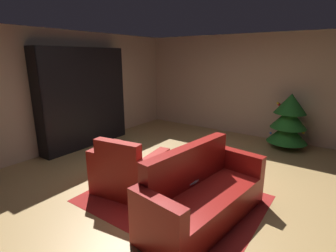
% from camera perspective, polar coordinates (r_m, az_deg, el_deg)
% --- Properties ---
extents(ground_plane, '(8.07, 8.07, 0.00)m').
position_cam_1_polar(ground_plane, '(4.32, 2.24, -12.70)').
color(ground_plane, '#AA8650').
extents(wall_back, '(6.16, 0.06, 2.56)m').
position_cam_1_polar(wall_back, '(6.96, 17.92, 8.39)').
color(wall_back, tan).
rests_on(wall_back, ground).
extents(wall_left, '(0.06, 6.84, 2.56)m').
position_cam_1_polar(wall_left, '(6.08, -22.68, 7.07)').
color(wall_left, tan).
rests_on(wall_left, ground).
extents(area_rug, '(2.43, 1.87, 0.01)m').
position_cam_1_polar(area_rug, '(3.92, 1.10, -15.77)').
color(area_rug, maroon).
rests_on(area_rug, ground).
extents(bookshelf_unit, '(0.36, 2.16, 2.21)m').
position_cam_1_polar(bookshelf_unit, '(6.21, -17.06, 6.00)').
color(bookshelf_unit, black).
rests_on(bookshelf_unit, ground).
extents(armchair_red, '(1.13, 0.81, 0.90)m').
position_cam_1_polar(armchair_red, '(3.97, -8.80, -10.30)').
color(armchair_red, maroon).
rests_on(armchair_red, ground).
extents(couch_red, '(0.96, 1.94, 0.92)m').
position_cam_1_polar(couch_red, '(3.40, 7.51, -15.11)').
color(couch_red, maroon).
rests_on(couch_red, ground).
extents(coffee_table, '(0.60, 0.60, 0.44)m').
position_cam_1_polar(coffee_table, '(3.62, 2.12, -11.54)').
color(coffee_table, black).
rests_on(coffee_table, ground).
extents(book_stack_on_table, '(0.22, 0.17, 0.11)m').
position_cam_1_polar(book_stack_on_table, '(3.53, 2.12, -10.16)').
color(book_stack_on_table, gray).
rests_on(book_stack_on_table, coffee_table).
extents(bottle_on_table, '(0.07, 0.07, 0.23)m').
position_cam_1_polar(bottle_on_table, '(3.42, 0.85, -10.49)').
color(bottle_on_table, navy).
rests_on(bottle_on_table, coffee_table).
extents(decorated_tree, '(0.86, 0.86, 1.24)m').
position_cam_1_polar(decorated_tree, '(6.30, 25.17, 1.11)').
color(decorated_tree, brown).
rests_on(decorated_tree, ground).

